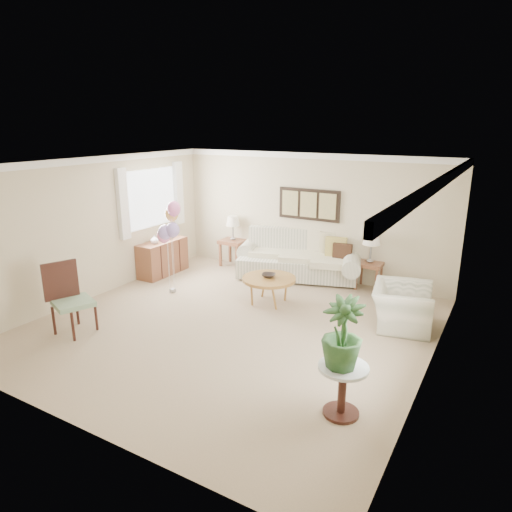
{
  "coord_description": "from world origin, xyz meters",
  "views": [
    {
      "loc": [
        3.73,
        -5.7,
        3.18
      ],
      "look_at": [
        0.1,
        0.6,
        1.05
      ],
      "focal_mm": 32.0,
      "sensor_mm": 36.0,
      "label": 1
    }
  ],
  "objects_px": {
    "sofa": "(299,259)",
    "armchair": "(402,307)",
    "accent_chair": "(69,296)",
    "balloon_cluster": "(169,225)",
    "coffee_table": "(269,280)"
  },
  "relations": [
    {
      "from": "sofa",
      "to": "balloon_cluster",
      "type": "height_order",
      "value": "balloon_cluster"
    },
    {
      "from": "sofa",
      "to": "accent_chair",
      "type": "xyz_separation_m",
      "value": [
        -1.99,
        -4.22,
        0.19
      ]
    },
    {
      "from": "coffee_table",
      "to": "armchair",
      "type": "relative_size",
      "value": 0.94
    },
    {
      "from": "balloon_cluster",
      "to": "sofa",
      "type": "bearing_deg",
      "value": 50.87
    },
    {
      "from": "sofa",
      "to": "coffee_table",
      "type": "distance_m",
      "value": 1.64
    },
    {
      "from": "sofa",
      "to": "coffee_table",
      "type": "bearing_deg",
      "value": -84.78
    },
    {
      "from": "armchair",
      "to": "balloon_cluster",
      "type": "bearing_deg",
      "value": 88.31
    },
    {
      "from": "armchair",
      "to": "balloon_cluster",
      "type": "distance_m",
      "value": 4.36
    },
    {
      "from": "sofa",
      "to": "armchair",
      "type": "distance_m",
      "value": 2.85
    },
    {
      "from": "coffee_table",
      "to": "armchair",
      "type": "height_order",
      "value": "armchair"
    },
    {
      "from": "sofa",
      "to": "armchair",
      "type": "height_order",
      "value": "sofa"
    },
    {
      "from": "accent_chair",
      "to": "balloon_cluster",
      "type": "relative_size",
      "value": 0.63
    },
    {
      "from": "armchair",
      "to": "accent_chair",
      "type": "bearing_deg",
      "value": 111.12
    },
    {
      "from": "sofa",
      "to": "balloon_cluster",
      "type": "relative_size",
      "value": 1.66
    },
    {
      "from": "sofa",
      "to": "balloon_cluster",
      "type": "xyz_separation_m",
      "value": [
        -1.71,
        -2.11,
        0.96
      ]
    }
  ]
}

